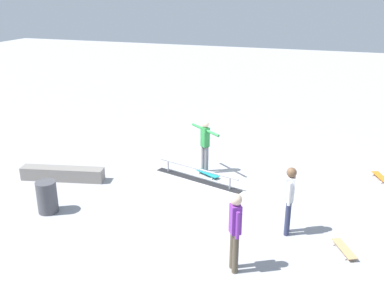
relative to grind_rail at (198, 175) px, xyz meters
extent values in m
plane|color=#9E9EA3|center=(-0.56, 0.24, -0.16)|extent=(60.00, 60.00, 0.00)
cube|color=black|center=(0.00, 0.00, -0.16)|extent=(2.79, 1.04, 0.01)
cylinder|color=gray|center=(-1.03, 0.31, 0.01)|extent=(0.04, 0.04, 0.35)
cylinder|color=gray|center=(1.03, -0.31, 0.01)|extent=(0.04, 0.04, 0.35)
cylinder|color=gray|center=(0.00, 0.00, 0.19)|extent=(2.58, 0.81, 0.05)
cube|color=gray|center=(3.68, 1.22, 0.02)|extent=(2.41, 0.90, 0.37)
cylinder|color=slate|center=(-0.08, -0.58, 0.25)|extent=(0.17, 0.17, 0.82)
cylinder|color=slate|center=(0.04, -0.68, 0.25)|extent=(0.17, 0.17, 0.82)
cube|color=#2D8C42|center=(-0.02, -0.63, 0.95)|extent=(0.28, 0.28, 0.58)
sphere|color=beige|center=(-0.02, -0.63, 1.35)|extent=(0.22, 0.22, 0.22)
cylinder|color=#2D8C42|center=(-0.32, -0.39, 1.17)|extent=(0.48, 0.40, 0.08)
cylinder|color=#2D8C42|center=(0.28, -0.87, 1.17)|extent=(0.48, 0.40, 0.08)
cube|color=teal|center=(-0.19, -0.40, -0.08)|extent=(0.79, 0.57, 0.02)
cylinder|color=white|center=(0.11, -0.44, -0.14)|extent=(0.06, 0.05, 0.05)
cylinder|color=white|center=(-0.01, -0.64, -0.14)|extent=(0.06, 0.05, 0.05)
cylinder|color=white|center=(-0.37, -0.17, -0.14)|extent=(0.06, 0.05, 0.05)
cylinder|color=white|center=(-0.48, -0.37, -0.14)|extent=(0.06, 0.05, 0.05)
cylinder|color=#2D3351|center=(-2.81, 2.05, 0.24)|extent=(0.12, 0.12, 0.81)
cylinder|color=#2D3351|center=(-2.81, 2.21, 0.24)|extent=(0.12, 0.12, 0.81)
cube|color=white|center=(-2.81, 2.13, 0.93)|extent=(0.20, 0.22, 0.57)
sphere|color=brown|center=(-2.81, 2.13, 1.33)|extent=(0.22, 0.22, 0.22)
cylinder|color=white|center=(-2.80, 1.99, 0.88)|extent=(0.08, 0.08, 0.54)
cylinder|color=white|center=(-2.82, 2.27, 0.88)|extent=(0.08, 0.08, 0.54)
cylinder|color=brown|center=(-2.05, 3.93, 0.25)|extent=(0.17, 0.17, 0.83)
cylinder|color=brown|center=(-1.96, 3.79, 0.25)|extent=(0.17, 0.17, 0.83)
cube|color=purple|center=(-2.01, 3.86, 0.96)|extent=(0.28, 0.28, 0.59)
sphere|color=beige|center=(-2.01, 3.86, 1.37)|extent=(0.23, 0.23, 0.23)
cylinder|color=purple|center=(-2.08, 3.99, 0.91)|extent=(0.10, 0.10, 0.56)
cylinder|color=purple|center=(-1.93, 3.73, 0.91)|extent=(0.10, 0.10, 0.56)
cube|color=tan|center=(-4.06, 2.50, -0.08)|extent=(0.55, 0.80, 0.02)
cylinder|color=white|center=(-3.83, 2.31, -0.14)|extent=(0.05, 0.06, 0.05)
cylinder|color=white|center=(-4.03, 2.20, -0.14)|extent=(0.05, 0.06, 0.05)
cylinder|color=white|center=(-4.08, 2.79, -0.14)|extent=(0.05, 0.06, 0.05)
cylinder|color=white|center=(-4.28, 2.69, -0.14)|extent=(0.05, 0.06, 0.05)
cube|color=orange|center=(-4.99, -1.77, -0.08)|extent=(0.49, 0.82, 0.02)
cylinder|color=white|center=(-4.78, -1.97, -0.14)|extent=(0.05, 0.06, 0.05)
cylinder|color=white|center=(-4.99, -2.06, -0.14)|extent=(0.05, 0.06, 0.05)
cylinder|color=white|center=(-4.99, -1.47, -0.14)|extent=(0.05, 0.06, 0.05)
cylinder|color=#47474C|center=(2.90, 2.99, 0.24)|extent=(0.49, 0.49, 0.80)
camera|label=1|loc=(-3.59, 11.05, 5.05)|focal=41.36mm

